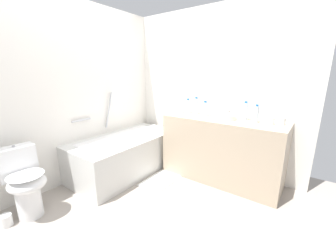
{
  "coord_description": "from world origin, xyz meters",
  "views": [
    {
      "loc": [
        -1.36,
        -1.38,
        1.46
      ],
      "look_at": [
        0.69,
        0.12,
        0.8
      ],
      "focal_mm": 22.08,
      "sensor_mm": 36.0,
      "label": 1
    }
  ],
  "objects_px": {
    "bathtub": "(126,153)",
    "water_bottle_4": "(205,109)",
    "bath_mat": "(163,179)",
    "drinking_glass_0": "(182,110)",
    "water_bottle_0": "(245,111)",
    "toilet": "(24,182)",
    "sink_basin": "(223,117)",
    "sink_faucet": "(229,114)",
    "water_bottle_1": "(196,106)",
    "water_bottle_2": "(188,106)",
    "water_bottle_3": "(256,114)",
    "drinking_glass_1": "(271,121)",
    "drinking_glass_2": "(282,121)",
    "toilet_paper_roll": "(6,220)"
  },
  "relations": [
    {
      "from": "sink_basin",
      "to": "water_bottle_1",
      "type": "xyz_separation_m",
      "value": [
        0.08,
        0.45,
        0.09
      ]
    },
    {
      "from": "bathtub",
      "to": "water_bottle_0",
      "type": "xyz_separation_m",
      "value": [
        0.69,
        -1.48,
        0.69
      ]
    },
    {
      "from": "toilet_paper_roll",
      "to": "bathtub",
      "type": "bearing_deg",
      "value": -2.81
    },
    {
      "from": "water_bottle_4",
      "to": "water_bottle_0",
      "type": "bearing_deg",
      "value": -80.25
    },
    {
      "from": "water_bottle_0",
      "to": "bath_mat",
      "type": "height_order",
      "value": "water_bottle_0"
    },
    {
      "from": "sink_basin",
      "to": "water_bottle_3",
      "type": "relative_size",
      "value": 1.46
    },
    {
      "from": "water_bottle_0",
      "to": "drinking_glass_1",
      "type": "xyz_separation_m",
      "value": [
        -0.05,
        -0.32,
        -0.07
      ]
    },
    {
      "from": "sink_basin",
      "to": "bath_mat",
      "type": "height_order",
      "value": "sink_basin"
    },
    {
      "from": "water_bottle_1",
      "to": "water_bottle_2",
      "type": "relative_size",
      "value": 1.15
    },
    {
      "from": "water_bottle_3",
      "to": "water_bottle_4",
      "type": "xyz_separation_m",
      "value": [
        -0.02,
        0.67,
        -0.0
      ]
    },
    {
      "from": "toilet",
      "to": "drinking_glass_2",
      "type": "distance_m",
      "value": 2.86
    },
    {
      "from": "drinking_glass_2",
      "to": "sink_faucet",
      "type": "bearing_deg",
      "value": 81.52
    },
    {
      "from": "bathtub",
      "to": "sink_faucet",
      "type": "height_order",
      "value": "bathtub"
    },
    {
      "from": "water_bottle_2",
      "to": "drinking_glass_1",
      "type": "relative_size",
      "value": 2.68
    },
    {
      "from": "drinking_glass_0",
      "to": "toilet",
      "type": "bearing_deg",
      "value": 160.86
    },
    {
      "from": "water_bottle_2",
      "to": "bath_mat",
      "type": "height_order",
      "value": "water_bottle_2"
    },
    {
      "from": "sink_faucet",
      "to": "drinking_glass_2",
      "type": "height_order",
      "value": "sink_faucet"
    },
    {
      "from": "drinking_glass_1",
      "to": "water_bottle_4",
      "type": "bearing_deg",
      "value": 92.35
    },
    {
      "from": "drinking_glass_2",
      "to": "sink_basin",
      "type": "bearing_deg",
      "value": 97.5
    },
    {
      "from": "water_bottle_2",
      "to": "drinking_glass_0",
      "type": "relative_size",
      "value": 2.58
    },
    {
      "from": "sink_basin",
      "to": "water_bottle_4",
      "type": "height_order",
      "value": "water_bottle_4"
    },
    {
      "from": "toilet",
      "to": "water_bottle_0",
      "type": "distance_m",
      "value": 2.6
    },
    {
      "from": "bathtub",
      "to": "water_bottle_4",
      "type": "bearing_deg",
      "value": -58.04
    },
    {
      "from": "water_bottle_3",
      "to": "drinking_glass_1",
      "type": "xyz_separation_m",
      "value": [
        0.02,
        -0.17,
        -0.06
      ]
    },
    {
      "from": "water_bottle_0",
      "to": "water_bottle_2",
      "type": "relative_size",
      "value": 1.12
    },
    {
      "from": "bath_mat",
      "to": "water_bottle_3",
      "type": "bearing_deg",
      "value": -63.09
    },
    {
      "from": "water_bottle_1",
      "to": "drinking_glass_0",
      "type": "bearing_deg",
      "value": 104.74
    },
    {
      "from": "bathtub",
      "to": "sink_faucet",
      "type": "distance_m",
      "value": 1.59
    },
    {
      "from": "toilet",
      "to": "water_bottle_4",
      "type": "relative_size",
      "value": 3.46
    },
    {
      "from": "bathtub",
      "to": "drinking_glass_0",
      "type": "height_order",
      "value": "bathtub"
    },
    {
      "from": "drinking_glass_0",
      "to": "toilet_paper_roll",
      "type": "height_order",
      "value": "drinking_glass_0"
    },
    {
      "from": "water_bottle_4",
      "to": "drinking_glass_2",
      "type": "distance_m",
      "value": 0.95
    },
    {
      "from": "water_bottle_4",
      "to": "sink_basin",
      "type": "bearing_deg",
      "value": -93.65
    },
    {
      "from": "sink_basin",
      "to": "toilet_paper_roll",
      "type": "distance_m",
      "value": 2.62
    },
    {
      "from": "bathtub",
      "to": "water_bottle_4",
      "type": "relative_size",
      "value": 7.6
    },
    {
      "from": "sink_basin",
      "to": "water_bottle_2",
      "type": "distance_m",
      "value": 0.6
    },
    {
      "from": "water_bottle_4",
      "to": "drinking_glass_2",
      "type": "height_order",
      "value": "water_bottle_4"
    },
    {
      "from": "bath_mat",
      "to": "drinking_glass_0",
      "type": "bearing_deg",
      "value": 1.84
    },
    {
      "from": "water_bottle_1",
      "to": "water_bottle_3",
      "type": "xyz_separation_m",
      "value": [
        -0.05,
        -0.84,
        -0.01
      ]
    },
    {
      "from": "water_bottle_0",
      "to": "drinking_glass_2",
      "type": "xyz_separation_m",
      "value": [
        -0.02,
        -0.43,
        -0.07
      ]
    },
    {
      "from": "sink_basin",
      "to": "bath_mat",
      "type": "relative_size",
      "value": 0.48
    },
    {
      "from": "sink_faucet",
      "to": "water_bottle_1",
      "type": "distance_m",
      "value": 0.47
    },
    {
      "from": "bath_mat",
      "to": "sink_faucet",
      "type": "bearing_deg",
      "value": -43.29
    },
    {
      "from": "bathtub",
      "to": "water_bottle_0",
      "type": "relative_size",
      "value": 6.76
    },
    {
      "from": "drinking_glass_1",
      "to": "toilet_paper_roll",
      "type": "distance_m",
      "value": 2.98
    },
    {
      "from": "drinking_glass_2",
      "to": "bath_mat",
      "type": "xyz_separation_m",
      "value": [
        -0.57,
        1.3,
        -0.9
      ]
    },
    {
      "from": "drinking_glass_0",
      "to": "water_bottle_1",
      "type": "bearing_deg",
      "value": -75.26
    },
    {
      "from": "drinking_glass_1",
      "to": "toilet",
      "type": "bearing_deg",
      "value": 136.03
    },
    {
      "from": "sink_basin",
      "to": "sink_faucet",
      "type": "height_order",
      "value": "sink_faucet"
    },
    {
      "from": "sink_basin",
      "to": "drinking_glass_1",
      "type": "height_order",
      "value": "drinking_glass_1"
    }
  ]
}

